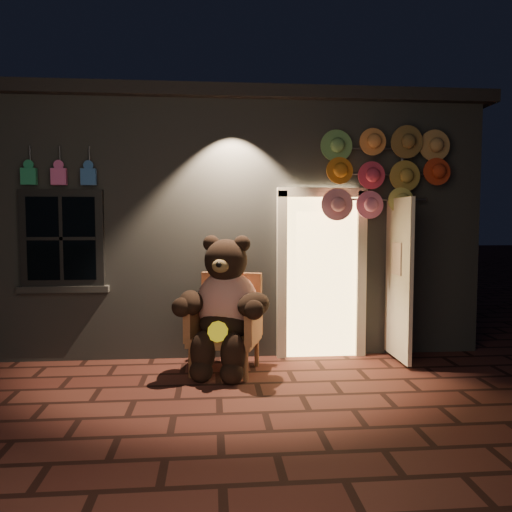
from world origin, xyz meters
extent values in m
plane|color=#552820|center=(0.00, 0.00, 0.00)|extent=(60.00, 60.00, 0.00)
cube|color=slate|center=(0.00, 4.00, 1.65)|extent=(7.00, 5.00, 3.30)
cube|color=black|center=(0.00, 4.00, 3.38)|extent=(7.30, 5.30, 0.16)
cube|color=black|center=(-1.90, 1.46, 1.55)|extent=(1.00, 0.10, 1.20)
cube|color=black|center=(-1.90, 1.43, 1.55)|extent=(0.82, 0.06, 1.02)
cube|color=slate|center=(-1.90, 1.46, 0.92)|extent=(1.10, 0.14, 0.08)
cube|color=#ECBD6A|center=(1.35, 1.48, 1.05)|extent=(0.92, 0.10, 2.10)
cube|color=beige|center=(0.83, 1.44, 1.05)|extent=(0.12, 0.12, 2.20)
cube|color=beige|center=(1.87, 1.44, 1.05)|extent=(0.12, 0.12, 2.20)
cube|color=beige|center=(1.35, 1.44, 2.13)|extent=(1.16, 0.12, 0.12)
cube|color=beige|center=(2.25, 1.10, 1.05)|extent=(0.05, 0.80, 2.00)
cube|color=#268C5E|center=(-2.25, 1.38, 2.30)|extent=(0.18, 0.07, 0.20)
cylinder|color=#59595E|center=(-2.25, 1.44, 2.55)|extent=(0.02, 0.02, 0.25)
cube|color=#D9599F|center=(-1.90, 1.38, 2.30)|extent=(0.18, 0.07, 0.20)
cylinder|color=#59595E|center=(-1.90, 1.44, 2.55)|extent=(0.02, 0.02, 0.25)
cube|color=#2D5C9F|center=(-1.55, 1.38, 2.30)|extent=(0.18, 0.07, 0.20)
cylinder|color=#59595E|center=(-1.55, 1.44, 2.55)|extent=(0.02, 0.02, 0.25)
cube|color=#9C643C|center=(0.08, 0.87, 0.39)|extent=(0.91, 0.87, 0.11)
cube|color=#9C643C|center=(0.17, 1.17, 0.77)|extent=(0.74, 0.29, 0.74)
cube|color=#9C643C|center=(-0.26, 0.95, 0.61)|extent=(0.26, 0.64, 0.43)
cube|color=#9C643C|center=(0.41, 0.75, 0.61)|extent=(0.26, 0.64, 0.43)
cylinder|color=#9C643C|center=(-0.31, 0.68, 0.17)|extent=(0.05, 0.05, 0.34)
cylinder|color=#9C643C|center=(0.30, 0.49, 0.17)|extent=(0.05, 0.05, 0.34)
cylinder|color=#9C643C|center=(-0.14, 1.25, 0.17)|extent=(0.05, 0.05, 0.34)
cylinder|color=#9C643C|center=(0.47, 1.06, 0.17)|extent=(0.05, 0.05, 0.34)
ellipsoid|color=red|center=(0.11, 0.92, 0.80)|extent=(0.87, 0.77, 0.77)
ellipsoid|color=black|center=(0.09, 0.84, 0.58)|extent=(0.73, 0.66, 0.36)
sphere|color=black|center=(0.10, 0.87, 1.31)|extent=(0.62, 0.62, 0.50)
sphere|color=black|center=(-0.07, 0.95, 1.50)|extent=(0.19, 0.19, 0.19)
sphere|color=black|center=(0.28, 0.85, 1.50)|extent=(0.19, 0.19, 0.19)
ellipsoid|color=olive|center=(0.03, 0.65, 1.27)|extent=(0.22, 0.19, 0.16)
ellipsoid|color=black|center=(-0.31, 0.80, 0.83)|extent=(0.31, 0.52, 0.28)
ellipsoid|color=black|center=(0.40, 0.59, 0.83)|extent=(0.53, 0.57, 0.28)
ellipsoid|color=black|center=(-0.17, 0.58, 0.32)|extent=(0.28, 0.28, 0.48)
ellipsoid|color=black|center=(0.16, 0.48, 0.32)|extent=(0.28, 0.28, 0.48)
sphere|color=black|center=(-0.19, 0.51, 0.12)|extent=(0.26, 0.26, 0.26)
sphere|color=black|center=(0.14, 0.42, 0.12)|extent=(0.26, 0.26, 0.26)
cylinder|color=yellow|center=(0.00, 0.53, 0.55)|extent=(0.25, 0.16, 0.23)
cylinder|color=#59595E|center=(2.38, 1.38, 1.45)|extent=(0.04, 0.04, 2.90)
cylinder|color=#59595E|center=(2.05, 1.36, 2.68)|extent=(1.29, 0.03, 0.03)
cylinder|color=#59595E|center=(2.05, 1.36, 2.36)|extent=(1.29, 0.03, 0.03)
cylinder|color=#59595E|center=(2.05, 1.36, 2.04)|extent=(1.29, 0.03, 0.03)
cylinder|color=#699E56|center=(1.50, 1.30, 2.74)|extent=(0.36, 0.11, 0.37)
cylinder|color=#E98B44|center=(1.93, 1.27, 2.74)|extent=(0.36, 0.11, 0.37)
cylinder|color=brown|center=(2.36, 1.24, 2.74)|extent=(0.36, 0.11, 0.37)
cylinder|color=tan|center=(2.79, 1.30, 2.74)|extent=(0.36, 0.11, 0.37)
cylinder|color=orange|center=(1.50, 1.27, 2.36)|extent=(0.36, 0.11, 0.37)
cylinder|color=#D73554|center=(1.93, 1.24, 2.36)|extent=(0.36, 0.11, 0.37)
cylinder|color=#AB8A38|center=(2.36, 1.30, 2.36)|extent=(0.36, 0.11, 0.37)
cylinder|color=red|center=(2.79, 1.27, 2.36)|extent=(0.36, 0.11, 0.37)
cylinder|color=pink|center=(1.50, 1.24, 1.99)|extent=(0.36, 0.11, 0.37)
cylinder|color=pink|center=(1.93, 1.30, 1.99)|extent=(0.36, 0.11, 0.37)
cylinder|color=#E8DD63|center=(2.36, 1.27, 1.99)|extent=(0.36, 0.11, 0.37)
camera|label=1|loc=(-0.06, -4.88, 1.76)|focal=35.00mm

